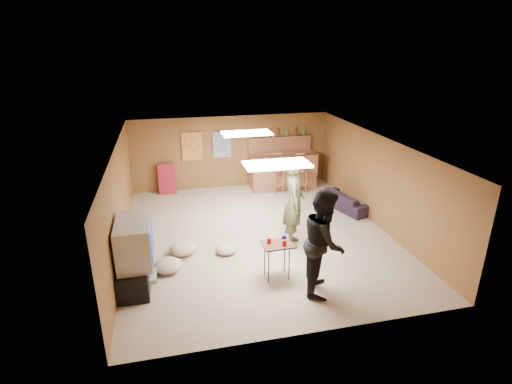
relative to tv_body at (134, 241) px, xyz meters
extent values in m
plane|color=tan|center=(2.65, 1.50, -0.90)|extent=(7.00, 7.00, 0.00)
cube|color=silver|center=(2.65, 1.50, 1.30)|extent=(6.00, 7.00, 0.02)
cube|color=brown|center=(2.65, 5.00, 0.20)|extent=(6.00, 0.02, 2.20)
cube|color=brown|center=(2.65, -2.00, 0.20)|extent=(6.00, 0.02, 2.20)
cube|color=brown|center=(-0.35, 1.50, 0.20)|extent=(0.02, 7.00, 2.20)
cube|color=brown|center=(5.65, 1.50, 0.20)|extent=(0.02, 7.00, 2.20)
cube|color=black|center=(-0.07, 0.00, -0.65)|extent=(0.55, 1.30, 0.50)
cube|color=#B2B2B7|center=(0.15, 0.00, -0.75)|extent=(0.35, 0.50, 0.08)
cube|color=#B2B2B7|center=(0.00, 0.00, 0.00)|extent=(0.60, 1.10, 0.80)
cube|color=navy|center=(0.31, 0.00, 0.00)|extent=(0.02, 0.95, 0.65)
cube|color=brown|center=(4.15, 4.45, -0.35)|extent=(2.00, 0.60, 1.10)
cube|color=#3D1F13|center=(4.15, 4.20, 0.20)|extent=(2.10, 0.12, 0.05)
cube|color=brown|center=(4.15, 4.90, 0.60)|extent=(2.00, 0.18, 0.05)
cube|color=brown|center=(4.15, 4.92, 0.30)|extent=(2.00, 0.14, 0.60)
cube|color=#BF3F26|center=(1.45, 4.96, 0.45)|extent=(0.60, 0.03, 0.85)
cube|color=#334C99|center=(2.35, 4.96, 0.45)|extent=(0.55, 0.03, 0.80)
cube|color=#A61E2D|center=(0.65, 4.80, -0.45)|extent=(0.50, 0.26, 0.91)
cube|color=white|center=(2.65, 0.00, 1.27)|extent=(1.20, 0.60, 0.04)
cube|color=white|center=(2.65, 2.70, 1.27)|extent=(1.20, 0.60, 0.04)
imported|color=brown|center=(3.31, 0.87, 0.10)|extent=(0.67, 0.84, 1.99)
imported|color=black|center=(3.27, -0.91, 0.07)|extent=(1.04, 1.15, 1.94)
imported|color=black|center=(5.35, 2.51, -0.67)|extent=(1.04, 1.70, 0.46)
cube|color=#3D1F13|center=(2.58, -0.35, -0.54)|extent=(0.58, 0.47, 0.72)
cylinder|color=#BB120C|center=(2.44, -0.29, -0.12)|extent=(0.11, 0.11, 0.11)
cylinder|color=#BB120C|center=(2.69, -0.44, -0.12)|extent=(0.08, 0.08, 0.11)
cylinder|color=navy|center=(2.74, -0.26, -0.12)|extent=(0.10, 0.10, 0.12)
ellipsoid|color=tan|center=(0.88, 0.98, -0.77)|extent=(0.70, 0.70, 0.26)
ellipsoid|color=tan|center=(1.78, 0.79, -0.80)|extent=(0.52, 0.52, 0.20)
ellipsoid|color=tan|center=(0.55, 0.35, -0.78)|extent=(0.63, 0.63, 0.25)
camera|label=1|loc=(0.69, -6.73, 3.38)|focal=28.00mm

